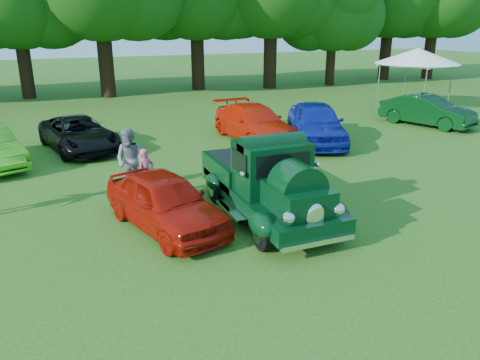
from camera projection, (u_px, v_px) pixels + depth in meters
name	position (u px, v px, depth m)	size (l,w,h in m)	color
ground	(266.00, 231.00, 11.52)	(120.00, 120.00, 0.00)	#265313
hero_pickup	(267.00, 183.00, 12.17)	(2.45, 5.27, 2.06)	black
red_convertible	(165.00, 201.00, 11.49)	(1.64, 4.08, 1.39)	#9E1006
back_car_black	(79.00, 134.00, 18.49)	(2.16, 4.69, 1.30)	black
back_car_orange	(254.00, 123.00, 19.99)	(2.08, 5.12, 1.49)	red
back_car_blue	(316.00, 123.00, 19.49)	(2.00, 4.97, 1.69)	navy
back_car_green	(427.00, 111.00, 22.78)	(1.55, 4.45, 1.47)	black
spectator_pink	(146.00, 174.00, 13.41)	(0.54, 0.35, 1.47)	#BE4E6F
spectator_grey	(130.00, 160.00, 13.99)	(0.92, 0.72, 1.89)	slate
canopy_tent	(418.00, 56.00, 26.00)	(5.82, 5.82, 3.45)	white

